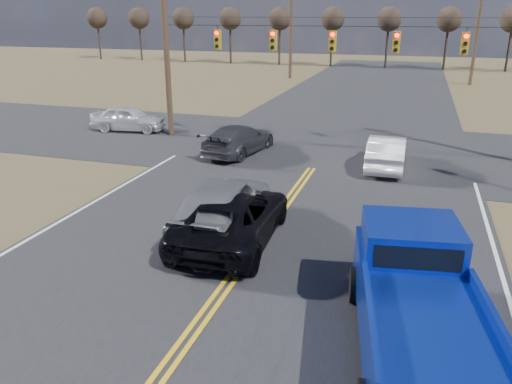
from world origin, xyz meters
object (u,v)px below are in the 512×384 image
(pickup_truck, at_px, (417,305))
(dgrey_car_queue, at_px, (239,139))
(silver_suv, at_px, (223,204))
(cross_car_west, at_px, (129,118))
(black_suv, at_px, (233,217))
(white_car_queue, at_px, (387,152))

(pickup_truck, relative_size, dgrey_car_queue, 1.30)
(silver_suv, distance_m, cross_car_west, 15.84)
(black_suv, xyz_separation_m, white_car_queue, (3.94, 9.23, -0.03))
(black_suv, bearing_deg, pickup_truck, 141.02)
(silver_suv, bearing_deg, pickup_truck, 140.68)
(pickup_truck, relative_size, white_car_queue, 1.42)
(black_suv, bearing_deg, silver_suv, -49.98)
(black_suv, height_order, white_car_queue, black_suv)
(pickup_truck, height_order, cross_car_west, pickup_truck)
(silver_suv, relative_size, black_suv, 0.95)
(dgrey_car_queue, relative_size, cross_car_west, 1.13)
(white_car_queue, bearing_deg, dgrey_car_queue, -3.43)
(silver_suv, relative_size, dgrey_car_queue, 1.08)
(pickup_truck, relative_size, cross_car_west, 1.47)
(black_suv, distance_m, white_car_queue, 10.03)
(pickup_truck, distance_m, dgrey_car_queue, 16.01)
(dgrey_car_queue, bearing_deg, cross_car_west, -10.21)
(pickup_truck, xyz_separation_m, silver_suv, (-5.91, 4.50, -0.21))
(pickup_truck, bearing_deg, white_car_queue, 86.83)
(pickup_truck, xyz_separation_m, cross_car_west, (-16.47, 16.29, -0.37))
(pickup_truck, height_order, silver_suv, pickup_truck)
(pickup_truck, distance_m, white_car_queue, 13.24)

